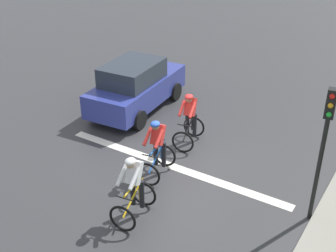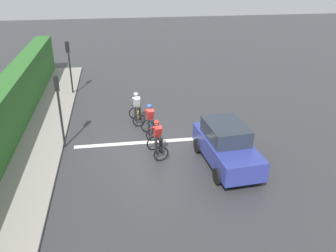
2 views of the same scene
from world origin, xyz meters
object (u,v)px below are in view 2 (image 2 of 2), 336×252
Objects in this scene: traffic_light_near_crossing at (59,101)px; cyclist_mid at (157,140)px; cyclist_lead at (137,109)px; cyclist_second at (150,122)px; traffic_light_far_junction at (69,60)px; car_navy at (226,145)px.

cyclist_mid is at bearing -20.32° from traffic_light_near_crossing.
cyclist_lead is 3.69m from cyclist_mid.
cyclist_mid is at bearing -80.17° from cyclist_lead.
cyclist_second is (0.51, -1.74, 0.00)m from cyclist_lead.
cyclist_second is 0.50× the size of traffic_light_far_junction.
traffic_light_far_junction is (-3.76, 5.05, 1.43)m from cyclist_lead.
cyclist_lead is 1.81m from cyclist_second.
car_navy is at bearing -53.88° from traffic_light_far_junction.
traffic_light_near_crossing is at bearing -88.00° from traffic_light_far_junction.
car_navy reaches higher than cyclist_lead.
traffic_light_far_junction is at bearing 116.83° from cyclist_mid.
cyclist_lead and cyclist_mid have the same top height.
cyclist_second is 1.00× the size of cyclist_mid.
traffic_light_far_junction reaches higher than cyclist_lead.
cyclist_second and cyclist_mid have the same top height.
traffic_light_far_junction is at bearing 126.12° from car_navy.
cyclist_mid is at bearing -86.46° from cyclist_second.
traffic_light_near_crossing reaches higher than cyclist_lead.
car_navy is (3.37, -4.72, 0.08)m from cyclist_lead.
cyclist_mid is 4.64m from traffic_light_near_crossing.
cyclist_mid is at bearing -63.17° from traffic_light_far_junction.
cyclist_second is 0.39× the size of car_navy.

